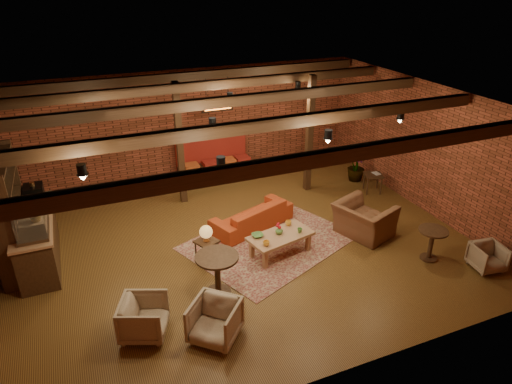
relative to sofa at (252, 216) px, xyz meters
name	(u,v)px	position (x,y,z in m)	size (l,w,h in m)	color
floor	(239,245)	(-0.57, -0.64, -0.30)	(10.00, 10.00, 0.00)	#3D240F
ceiling	(236,106)	(-0.57, -0.64, 2.90)	(10.00, 8.00, 0.02)	black
wall_back	(188,126)	(-0.57, 3.36, 1.30)	(10.00, 0.02, 3.20)	brown
wall_front	(340,291)	(-0.57, -4.64, 1.30)	(10.00, 0.02, 3.20)	brown
wall_right	(426,148)	(4.43, -0.64, 1.30)	(0.02, 8.00, 3.20)	brown
ceiling_beams	(236,112)	(-0.57, -0.64, 2.78)	(9.80, 6.40, 0.22)	black
ceiling_pipe	(212,103)	(-0.57, 0.96, 2.55)	(0.12, 0.12, 9.60)	black
post_left	(180,145)	(-1.17, 1.96, 1.30)	(0.16, 0.16, 3.20)	black
post_right	(309,135)	(2.23, 1.36, 1.30)	(0.16, 0.16, 3.20)	black
service_counter	(35,229)	(-4.67, 0.36, 0.50)	(0.80, 2.50, 1.60)	black
plant_counter	(36,206)	(-4.57, 0.56, 0.92)	(0.35, 0.39, 0.30)	#337F33
shelving_hutch	(9,213)	(-5.07, 0.46, 0.90)	(0.52, 2.00, 2.40)	black
banquette	(215,165)	(0.03, 2.91, 0.20)	(2.10, 0.70, 1.00)	maroon
service_sign	(218,106)	(0.03, 2.46, 2.05)	(0.86, 0.06, 0.30)	orange
ceiling_spotlights	(237,122)	(-0.57, -0.64, 2.56)	(6.40, 4.40, 0.28)	black
rug	(269,242)	(0.10, -0.80, -0.29)	(3.47, 2.65, 0.01)	maroon
sofa	(252,216)	(0.00, 0.00, 0.00)	(2.06, 0.80, 0.60)	#A73717
coffee_table	(280,237)	(0.11, -1.32, 0.12)	(1.51, 0.98, 0.73)	#A6714D
side_table_lamp	(206,235)	(-1.42, -0.99, 0.36)	(0.55, 0.55, 0.86)	black
round_table_left	(217,268)	(-1.55, -2.10, 0.27)	(0.81, 0.81, 0.85)	black
armchair_a	(144,316)	(-3.03, -2.65, 0.08)	(0.74, 0.69, 0.76)	beige
armchair_b	(215,319)	(-1.96, -3.19, 0.09)	(0.76, 0.71, 0.78)	beige
armchair_right	(364,215)	(2.25, -1.33, 0.23)	(1.21, 0.79, 1.06)	brown
side_table_book	(373,176)	(3.83, 0.51, 0.19)	(0.61, 0.61, 0.55)	black
round_table_right	(432,240)	(2.99, -2.72, 0.18)	(0.61, 0.61, 0.71)	black
armchair_far	(488,256)	(3.83, -3.46, 0.00)	(0.59, 0.56, 0.61)	beige
plant_tall	(359,137)	(3.83, 1.34, 1.05)	(1.51, 1.51, 2.70)	#4C7F4C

